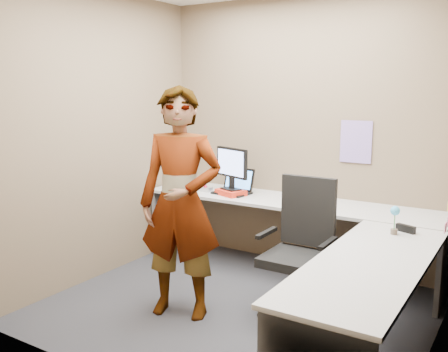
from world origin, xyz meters
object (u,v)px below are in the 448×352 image
Objects in this scene: monitor at (232,165)px; person at (180,203)px; desk at (305,236)px; office_chair at (299,262)px.

person is (0.26, -1.20, -0.12)m from monitor.
office_chair is at bearing -77.39° from desk.
monitor is at bearing 84.67° from person.
person is (-0.76, -0.69, 0.32)m from desk.
monitor is (-1.02, 0.51, 0.45)m from desk.
office_chair is at bearing 12.01° from person.
desk is at bearing -6.26° from monitor.
person reaches higher than desk.
office_chair is at bearing -14.49° from monitor.
monitor is 0.40× the size of office_chair.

